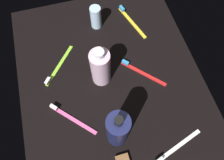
# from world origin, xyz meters

# --- Properties ---
(ground_plane) EXTENTS (0.84, 0.64, 0.01)m
(ground_plane) POSITION_xyz_m (0.00, 0.00, -0.01)
(ground_plane) COLOR black
(lotion_bottle) EXTENTS (0.06, 0.06, 0.21)m
(lotion_bottle) POSITION_xyz_m (-0.18, 0.03, 0.09)
(lotion_bottle) COLOR #1A1E4A
(lotion_bottle) RESTS_ON ground_plane
(bodywash_bottle) EXTENTS (0.06, 0.06, 0.17)m
(bodywash_bottle) POSITION_xyz_m (0.03, 0.03, 0.08)
(bodywash_bottle) COLOR silver
(bodywash_bottle) RESTS_ON ground_plane
(deodorant_stick) EXTENTS (0.04, 0.04, 0.09)m
(deodorant_stick) POSITION_xyz_m (0.26, -0.01, 0.05)
(deodorant_stick) COLOR silver
(deodorant_stick) RESTS_ON ground_plane
(toothbrush_yellow) EXTENTS (0.18, 0.07, 0.02)m
(toothbrush_yellow) POSITION_xyz_m (0.25, -0.15, 0.01)
(toothbrush_yellow) COLOR yellow
(toothbrush_yellow) RESTS_ON ground_plane
(toothbrush_white) EXTENTS (0.07, 0.18, 0.02)m
(toothbrush_white) POSITION_xyz_m (-0.26, -0.13, 0.01)
(toothbrush_white) COLOR white
(toothbrush_white) RESTS_ON ground_plane
(toothbrush_lime) EXTENTS (0.15, 0.12, 0.02)m
(toothbrush_lime) POSITION_xyz_m (0.11, 0.17, 0.01)
(toothbrush_lime) COLOR #8CD133
(toothbrush_lime) RESTS_ON ground_plane
(toothbrush_red) EXTENTS (0.14, 0.13, 0.02)m
(toothbrush_red) POSITION_xyz_m (0.02, -0.11, 0.01)
(toothbrush_red) COLOR red
(toothbrush_red) RESTS_ON ground_plane
(toothbrush_pink) EXTENTS (0.14, 0.13, 0.02)m
(toothbrush_pink) POSITION_xyz_m (-0.08, 0.16, 0.01)
(toothbrush_pink) COLOR #E55999
(toothbrush_pink) RESTS_ON ground_plane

